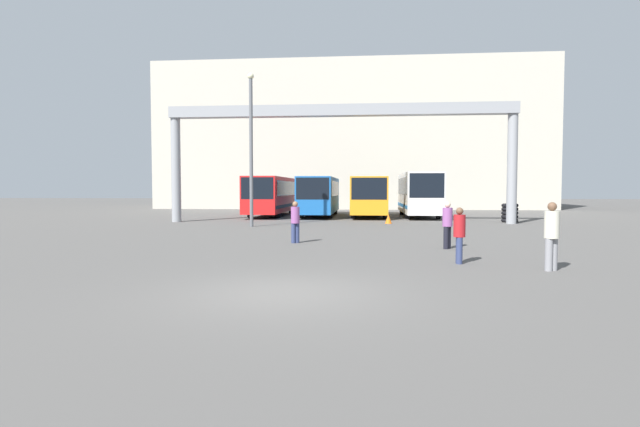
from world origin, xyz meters
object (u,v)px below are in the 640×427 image
Objects in this scene: bus_slot_2 at (369,194)px; pedestrian_mid_right at (295,221)px; bus_slot_0 at (272,194)px; bus_slot_3 at (419,192)px; lamp_post at (251,144)px; pedestrian_far_center at (459,234)px; tire_stack at (510,213)px; pedestrian_mid_left at (552,234)px; traffic_cone at (388,219)px; bus_slot_1 at (320,194)px; pedestrian_near_left at (447,224)px.

pedestrian_mid_right is (-3.00, -19.30, -0.86)m from bus_slot_2.
pedestrian_mid_right is (4.64, -19.66, -0.88)m from bus_slot_0.
lamp_post is (-10.49, -11.02, 2.78)m from bus_slot_3.
pedestrian_far_center is (5.44, -4.99, -0.02)m from pedestrian_mid_right.
bus_slot_3 reaches higher than bus_slot_0.
lamp_post reaches higher than bus_slot_0.
bus_slot_0 is 11.48m from bus_slot_3.
pedestrian_mid_right is 17.95m from tire_stack.
bus_slot_3 is 8.42× the size of tire_stack.
pedestrian_mid_left is at bearing -88.26° from bus_slot_3.
bus_slot_3 reaches higher than bus_slot_2.
bus_slot_2 is 17.69× the size of traffic_cone.
tire_stack is 16.96m from lamp_post.
lamp_post reaches higher than pedestrian_far_center.
lamp_post is (-9.10, 13.20, 3.81)m from pedestrian_far_center.
tire_stack is (12.80, -6.09, -1.14)m from bus_slot_1.
bus_slot_0 reaches higher than tire_stack.
bus_slot_2 is 6.35× the size of pedestrian_far_center.
pedestrian_far_center is at bearing -85.63° from traffic_cone.
lamp_post reaches higher than traffic_cone.
bus_slot_1 is 26.86m from pedestrian_mid_left.
bus_slot_0 is at bearing 177.32° from bus_slot_2.
pedestrian_near_left reaches higher than pedestrian_mid_right.
traffic_cone is at bearing -134.41° from pedestrian_near_left.
bus_slot_0 is at bearing -114.95° from pedestrian_near_left.
pedestrian_mid_left is at bearing 68.67° from pedestrian_far_center.
pedestrian_near_left is 0.20× the size of lamp_post.
pedestrian_far_center is at bearing -75.64° from bus_slot_1.
tire_stack is at bearing -164.11° from pedestrian_near_left.
bus_slot_3 is at bearing -178.54° from pedestrian_far_center.
bus_slot_0 is 6.79× the size of pedestrian_far_center.
pedestrian_mid_right is (-6.83, -19.24, -1.02)m from bus_slot_3.
pedestrian_far_center is at bearing -54.87° from pedestrian_mid_left.
pedestrian_far_center is 3.57m from pedestrian_near_left.
pedestrian_near_left is at bearing -83.39° from traffic_cone.
pedestrian_mid_left is at bearing 61.57° from pedestrian_near_left.
bus_slot_2 is at bearing 146.52° from tire_stack.
bus_slot_2 is 19.55m from pedestrian_mid_right.
pedestrian_mid_right is 0.92× the size of pedestrian_mid_left.
pedestrian_far_center is at bearing -84.28° from bus_slot_2.
bus_slot_0 is 6.48× the size of pedestrian_near_left.
lamp_post is at bearing -133.58° from bus_slot_3.
tire_stack is at bearing 165.12° from pedestrian_far_center.
bus_slot_3 is at bearing -1.60° from bus_slot_1.
tire_stack is (6.54, 18.35, -0.26)m from pedestrian_far_center.
pedestrian_far_center is 0.19× the size of lamp_post.
pedestrian_mid_left is at bearing -64.53° from bus_slot_0.
pedestrian_mid_right is 7.38m from pedestrian_far_center.
pedestrian_far_center is 0.90× the size of pedestrian_mid_left.
bus_slot_3 is 24.29m from pedestrian_far_center.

